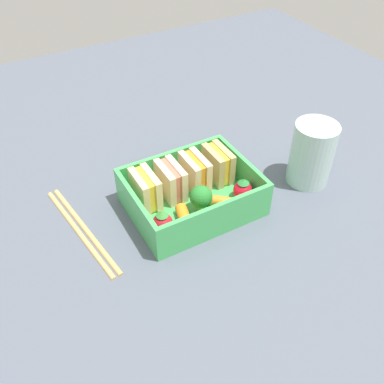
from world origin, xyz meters
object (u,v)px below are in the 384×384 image
Objects in this scene: sandwich_center_right at (218,164)px; chopstick_pair at (82,229)px; sandwich_left at (146,190)px; strawberry_left at (163,222)px; sandwich_center at (195,172)px; carrot_stick_left at (184,217)px; drinking_glass at (312,154)px; strawberry_far_left at (243,190)px; carrot_stick_far_left at (221,201)px; broccoli_floret at (200,198)px; sandwich_center_left at (171,181)px.

chopstick_pair is at bearing 178.84° from sandwich_center_right.
sandwich_left is 1.59× the size of strawberry_left.
sandwich_center_right is at bearing 0.00° from sandwich_center.
carrot_stick_left is at bearing -64.27° from sandwich_left.
sandwich_center is 0.27× the size of chopstick_pair.
sandwich_center_right is 13.02cm from strawberry_left.
sandwich_center reaches higher than carrot_stick_left.
drinking_glass is at bearing -0.17° from strawberry_left.
carrot_stick_left is 13.57cm from chopstick_pair.
sandwich_left is 1.57× the size of strawberry_far_left.
carrot_stick_left is 0.72× the size of carrot_stick_far_left.
sandwich_center_left is at bearing 108.75° from broccoli_floret.
carrot_stick_left is at bearing -146.52° from sandwich_center_right.
sandwich_left and sandwich_center_left have the same top height.
strawberry_left is 0.59× the size of carrot_stick_far_left.
strawberry_left is at bearing -144.24° from sandwich_center.
strawberry_far_left is at bearing 0.71° from strawberry_left.
sandwich_center is 1.26× the size of broccoli_floret.
broccoli_floret is 1.24× the size of strawberry_far_left.
sandwich_center is at bearing 128.59° from strawberry_far_left.
drinking_glass reaches higher than chopstick_pair.
broccoli_floret is at bearing -71.25° from sandwich_center_left.
strawberry_far_left is 0.35× the size of drinking_glass.
carrot_stick_left is 9.26cm from strawberry_far_left.
sandwich_center is 1.59× the size of strawberry_left.
sandwich_left reaches higher than chopstick_pair.
sandwich_center_right is 6.31cm from carrot_stick_far_left.
sandwich_center_right is 0.94× the size of carrot_stick_far_left.
strawberry_far_left is at bearing 0.99° from carrot_stick_left.
chopstick_pair is (-12.00, 6.11, -1.64)cm from carrot_stick_left.
sandwich_left is at bearing 147.77° from carrot_stick_far_left.
drinking_glass is at bearing -25.29° from sandwich_center_right.
chopstick_pair is at bearing 177.42° from sandwich_left.
carrot_stick_left is at bearing 179.82° from drinking_glass.
carrot_stick_left reaches higher than carrot_stick_far_left.
sandwich_center_right is at bearing 33.48° from carrot_stick_left.
carrot_stick_left is 0.21× the size of chopstick_pair.
broccoli_floret is 0.22× the size of chopstick_pair.
carrot_stick_far_left is at bearing 2.47° from carrot_stick_left.
sandwich_center_left is 7.08cm from strawberry_left.
sandwich_left is at bearing 115.73° from carrot_stick_left.
drinking_glass reaches higher than sandwich_center_right.
sandwich_center_right is 13.52cm from drinking_glass.
carrot_stick_far_left is at bearing 178.77° from drinking_glass.
chopstick_pair is at bearing 145.67° from strawberry_left.
sandwich_center is 1.30× the size of carrot_stick_left.
carrot_stick_far_left is at bearing -78.97° from sandwich_center.
chopstick_pair is at bearing 159.86° from broccoli_floret.
strawberry_far_left is (12.31, 0.15, 0.02)cm from strawberry_left.
sandwich_center_right reaches higher than strawberry_far_left.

